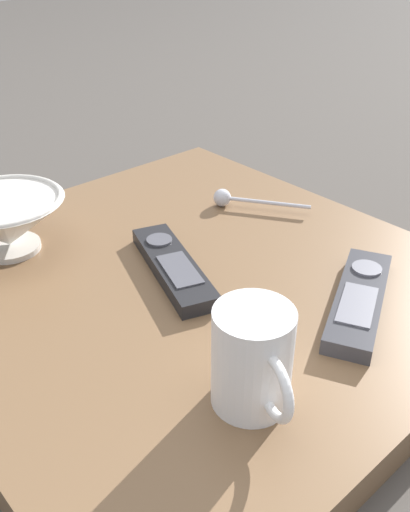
% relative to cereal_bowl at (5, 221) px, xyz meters
% --- Properties ---
extents(ground_plane, '(6.00, 6.00, 0.00)m').
position_rel_cereal_bowl_xyz_m(ground_plane, '(0.14, -0.20, -0.09)').
color(ground_plane, '#47423D').
extents(table, '(0.62, 0.66, 0.04)m').
position_rel_cereal_bowl_xyz_m(table, '(0.14, -0.20, -0.07)').
color(table, brown).
rests_on(table, ground).
extents(cereal_bowl, '(0.16, 0.16, 0.08)m').
position_rel_cereal_bowl_xyz_m(cereal_bowl, '(0.00, 0.00, 0.00)').
color(cereal_bowl, beige).
rests_on(cereal_bowl, table).
extents(coffee_mug, '(0.07, 0.11, 0.10)m').
position_rel_cereal_bowl_xyz_m(coffee_mug, '(0.04, -0.41, 0.01)').
color(coffee_mug, white).
rests_on(coffee_mug, table).
extents(teaspoon, '(0.09, 0.13, 0.03)m').
position_rel_cereal_bowl_xyz_m(teaspoon, '(0.31, -0.10, -0.03)').
color(teaspoon, silver).
rests_on(teaspoon, table).
extents(tv_remote_near, '(0.11, 0.20, 0.02)m').
position_rel_cereal_bowl_xyz_m(tv_remote_near, '(0.13, -0.19, -0.03)').
color(tv_remote_near, black).
rests_on(tv_remote_near, table).
extents(tv_remote_far, '(0.20, 0.14, 0.02)m').
position_rel_cereal_bowl_xyz_m(tv_remote_far, '(0.24, -0.39, -0.03)').
color(tv_remote_far, '#38383D').
rests_on(tv_remote_far, table).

